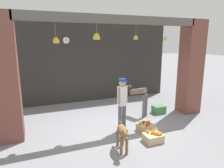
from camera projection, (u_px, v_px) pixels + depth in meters
ground_plane at (117, 126)px, 6.32m from camera, size 60.00×60.00×0.00m
shop_back_wall at (90, 63)px, 8.75m from camera, size 7.40×0.12×3.37m
shop_pillar_left at (4, 79)px, 5.14m from camera, size 0.70×0.60×3.37m
shop_pillar_right at (191, 68)px, 7.32m from camera, size 0.70×0.60×3.37m
storefront_awning at (115, 20)px, 5.73m from camera, size 5.50×0.26×0.81m
dog at (122, 133)px, 4.82m from camera, size 0.33×0.80×0.69m
shopkeeper at (122, 101)px, 5.84m from camera, size 0.34×0.27×1.59m
worker_stooping at (139, 96)px, 7.12m from camera, size 0.56×0.75×1.06m
fruit_crate_oranges at (153, 137)px, 5.33m from camera, size 0.48×0.38×0.30m
fruit_crate_apples at (146, 127)px, 5.96m from camera, size 0.45×0.39×0.30m
produce_box_green at (159, 109)px, 7.44m from camera, size 0.43×0.35×0.29m
water_bottle at (123, 130)px, 5.73m from camera, size 0.08×0.08×0.28m
wall_clock at (66, 40)px, 8.11m from camera, size 0.28×0.03×0.28m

